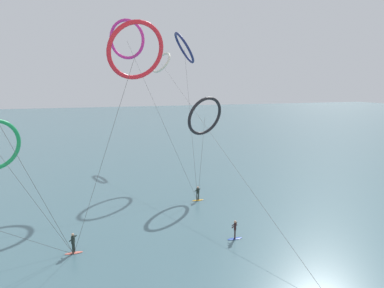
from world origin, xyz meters
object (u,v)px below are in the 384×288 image
(surfer_amber, at_px, (198,194))
(kite_crimson, at_px, (136,51))
(surfer_coral, at_px, (73,245))
(kite_ivory, at_px, (161,63))
(kite_charcoal, at_px, (205,116))
(kite_magenta, at_px, (127,39))
(kite_navy, at_px, (184,48))
(surfer_cobalt, at_px, (235,231))

(surfer_amber, height_order, kite_crimson, kite_crimson)
(surfer_coral, xyz_separation_m, kite_ivory, (16.85, 36.80, 16.54))
(kite_charcoal, distance_m, kite_ivory, 25.11)
(kite_magenta, bearing_deg, surfer_coral, 107.79)
(kite_charcoal, xyz_separation_m, kite_magenta, (-8.12, 8.40, 9.94))
(kite_crimson, height_order, kite_navy, kite_navy)
(kite_crimson, height_order, kite_ivory, kite_ivory)
(kite_charcoal, bearing_deg, kite_navy, -115.81)
(surfer_cobalt, relative_size, surfer_coral, 1.00)
(kite_charcoal, bearing_deg, surfer_coral, 19.61)
(kite_magenta, bearing_deg, kite_navy, -115.78)
(surfer_coral, xyz_separation_m, kite_magenta, (8.15, 21.37, 18.61))
(surfer_cobalt, bearing_deg, surfer_coral, 107.10)
(kite_ivory, bearing_deg, surfer_cobalt, -25.32)
(surfer_coral, relative_size, kite_crimson, 0.09)
(surfer_coral, relative_size, kite_magenta, 0.08)
(kite_crimson, distance_m, kite_ivory, 37.14)
(surfer_cobalt, distance_m, kite_crimson, 17.45)
(kite_ivory, relative_size, kite_magenta, 2.37)
(kite_navy, bearing_deg, kite_ivory, 13.76)
(surfer_amber, xyz_separation_m, kite_magenta, (-5.70, 12.51, 18.61))
(kite_ivory, bearing_deg, kite_charcoal, -21.57)
(surfer_cobalt, xyz_separation_m, kite_crimson, (-7.68, 3.27, 15.33))
(surfer_cobalt, relative_size, kite_charcoal, 0.14)
(surfer_cobalt, height_order, kite_charcoal, kite_charcoal)
(kite_crimson, bearing_deg, kite_charcoal, -146.37)
(surfer_coral, distance_m, kite_crimson, 16.41)
(surfer_amber, distance_m, kite_magenta, 23.14)
(kite_charcoal, height_order, kite_navy, kite_navy)
(kite_charcoal, xyz_separation_m, kite_navy, (1.57, 13.04, 9.56))
(surfer_cobalt, xyz_separation_m, kite_magenta, (-5.22, 23.24, 18.61))
(kite_crimson, distance_m, kite_magenta, 20.39)
(kite_navy, xyz_separation_m, kite_magenta, (-9.69, -4.63, 0.39))
(surfer_cobalt, height_order, surfer_amber, same)
(surfer_cobalt, bearing_deg, kite_crimson, 91.98)
(kite_charcoal, relative_size, kite_navy, 0.56)
(kite_crimson, bearing_deg, surfer_amber, -151.48)
(kite_magenta, bearing_deg, surfer_amber, 153.18)
(surfer_cobalt, xyz_separation_m, kite_ivory, (3.48, 38.67, 16.54))
(surfer_amber, relative_size, kite_navy, 0.08)
(surfer_amber, xyz_separation_m, kite_navy, (3.99, 17.14, 18.23))
(surfer_amber, height_order, kite_ivory, kite_ivory)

